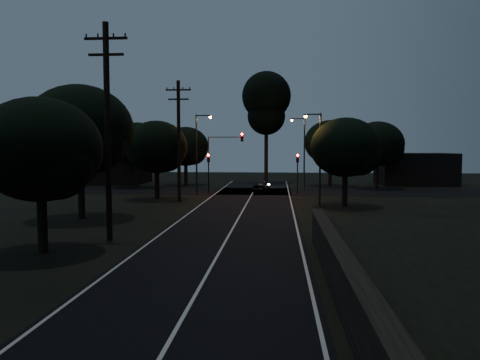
{
  "coord_description": "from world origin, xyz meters",
  "views": [
    {
      "loc": [
        2.64,
        -8.15,
        4.78
      ],
      "look_at": [
        0.0,
        24.0,
        2.5
      ],
      "focal_mm": 35.0,
      "sensor_mm": 36.0,
      "label": 1
    }
  ],
  "objects": [
    {
      "name": "road_surface",
      "position": [
        0.0,
        31.12,
        0.01
      ],
      "size": [
        60.0,
        70.0,
        0.03
      ],
      "color": "black",
      "rests_on": "ground"
    },
    {
      "name": "utility_pole_mid",
      "position": [
        -6.0,
        15.0,
        5.74
      ],
      "size": [
        2.2,
        0.3,
        11.0
      ],
      "color": "black",
      "rests_on": "ground"
    },
    {
      "name": "utility_pole_far",
      "position": [
        -6.0,
        32.0,
        5.48
      ],
      "size": [
        2.2,
        0.3,
        10.5
      ],
      "color": "black",
      "rests_on": "ground"
    },
    {
      "name": "tree_left_b",
      "position": [
        -7.8,
        11.89,
        4.55
      ],
      "size": [
        5.52,
        5.52,
        7.01
      ],
      "color": "black",
      "rests_on": "ground"
    },
    {
      "name": "tree_left_c",
      "position": [
        -10.25,
        21.86,
        5.76
      ],
      "size": [
        7.05,
        7.05,
        8.9
      ],
      "color": "black",
      "rests_on": "ground"
    },
    {
      "name": "tree_left_d",
      "position": [
        -8.3,
        33.89,
        4.66
      ],
      "size": [
        5.67,
        5.67,
        7.2
      ],
      "color": "black",
      "rests_on": "ground"
    },
    {
      "name": "tree_far_nw",
      "position": [
        -8.8,
        49.88,
        4.74
      ],
      "size": [
        5.78,
        5.78,
        7.32
      ],
      "color": "black",
      "rests_on": "ground"
    },
    {
      "name": "tree_far_w",
      "position": [
        -13.79,
        45.88,
        4.99
      ],
      "size": [
        6.03,
        6.03,
        7.69
      ],
      "color": "black",
      "rests_on": "ground"
    },
    {
      "name": "tree_far_ne",
      "position": [
        9.23,
        49.87,
        5.23
      ],
      "size": [
        6.38,
        6.38,
        8.08
      ],
      "color": "black",
      "rests_on": "ground"
    },
    {
      "name": "tree_far_e",
      "position": [
        14.22,
        46.88,
        5.01
      ],
      "size": [
        6.09,
        6.09,
        7.73
      ],
      "color": "black",
      "rests_on": "ground"
    },
    {
      "name": "tree_right_a",
      "position": [
        8.2,
        29.89,
        4.63
      ],
      "size": [
        5.62,
        5.62,
        7.15
      ],
      "color": "black",
      "rests_on": "ground"
    },
    {
      "name": "tall_pine",
      "position": [
        1.0,
        55.0,
        10.72
      ],
      "size": [
        6.54,
        6.54,
        14.87
      ],
      "color": "black",
      "rests_on": "ground"
    },
    {
      "name": "building_left",
      "position": [
        -20.0,
        52.0,
        2.2
      ],
      "size": [
        10.0,
        8.0,
        4.4
      ],
      "primitive_type": "cube",
      "color": "black",
      "rests_on": "ground"
    },
    {
      "name": "building_right",
      "position": [
        20.0,
        53.0,
        2.0
      ],
      "size": [
        9.0,
        7.0,
        4.0
      ],
      "primitive_type": "cube",
      "color": "black",
      "rests_on": "ground"
    },
    {
      "name": "signal_left",
      "position": [
        -4.6,
        39.99,
        2.84
      ],
      "size": [
        0.28,
        0.35,
        4.1
      ],
      "color": "black",
      "rests_on": "ground"
    },
    {
      "name": "signal_right",
      "position": [
        4.6,
        39.99,
        2.84
      ],
      "size": [
        0.28,
        0.35,
        4.1
      ],
      "color": "black",
      "rests_on": "ground"
    },
    {
      "name": "signal_mast",
      "position": [
        -2.91,
        39.99,
        4.34
      ],
      "size": [
        3.7,
        0.35,
        6.25
      ],
      "color": "black",
      "rests_on": "ground"
    },
    {
      "name": "streetlight_a",
      "position": [
        -5.31,
        38.0,
        4.64
      ],
      "size": [
        1.66,
        0.26,
        8.0
      ],
      "color": "black",
      "rests_on": "ground"
    },
    {
      "name": "streetlight_b",
      "position": [
        5.31,
        44.0,
        4.64
      ],
      "size": [
        1.66,
        0.26,
        8.0
      ],
      "color": "black",
      "rests_on": "ground"
    },
    {
      "name": "streetlight_c",
      "position": [
        5.83,
        30.0,
        4.35
      ],
      "size": [
        1.46,
        0.26,
        7.5
      ],
      "color": "black",
      "rests_on": "ground"
    },
    {
      "name": "car",
      "position": [
        0.77,
        41.93,
        0.62
      ],
      "size": [
        1.9,
        3.78,
        1.24
      ],
      "primitive_type": "imported",
      "rotation": [
        0.0,
        0.0,
        3.02
      ],
      "color": "black",
      "rests_on": "ground"
    }
  ]
}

